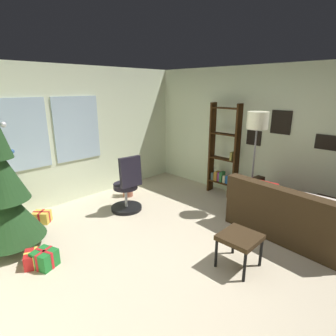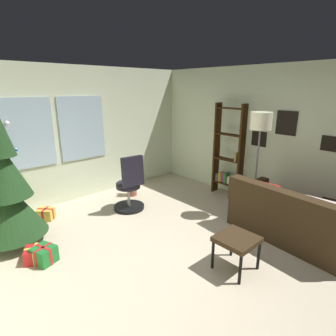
{
  "view_description": "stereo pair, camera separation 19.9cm",
  "coord_description": "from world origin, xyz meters",
  "px_view_note": "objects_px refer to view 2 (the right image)",
  "views": [
    {
      "loc": [
        -2.34,
        -2.01,
        2.17
      ],
      "look_at": [
        0.37,
        0.66,
        1.04
      ],
      "focal_mm": 28.98,
      "sensor_mm": 36.0,
      "label": 1
    },
    {
      "loc": [
        -2.2,
        -2.15,
        2.17
      ],
      "look_at": [
        0.37,
        0.66,
        1.04
      ],
      "focal_mm": 28.98,
      "sensor_mm": 36.0,
      "label": 2
    }
  ],
  "objects_px": {
    "holiday_tree": "(6,189)",
    "gift_box_green": "(44,255)",
    "couch": "(306,219)",
    "gift_box_gold": "(46,214)",
    "footstool": "(237,241)",
    "gift_box_red": "(36,254)",
    "bookshelf": "(228,157)",
    "office_chair": "(130,189)",
    "potted_plant": "(134,181)",
    "floor_lamp": "(260,129)"
  },
  "relations": [
    {
      "from": "holiday_tree",
      "to": "gift_box_green",
      "type": "xyz_separation_m",
      "value": [
        0.16,
        -0.74,
        -0.74
      ]
    },
    {
      "from": "couch",
      "to": "gift_box_gold",
      "type": "height_order",
      "value": "couch"
    },
    {
      "from": "footstool",
      "to": "gift_box_red",
      "type": "relative_size",
      "value": 1.36
    },
    {
      "from": "gift_box_green",
      "to": "bookshelf",
      "type": "height_order",
      "value": "bookshelf"
    },
    {
      "from": "office_chair",
      "to": "bookshelf",
      "type": "height_order",
      "value": "bookshelf"
    },
    {
      "from": "couch",
      "to": "gift_box_green",
      "type": "height_order",
      "value": "couch"
    },
    {
      "from": "couch",
      "to": "gift_box_gold",
      "type": "xyz_separation_m",
      "value": [
        -2.67,
        3.22,
        -0.2
      ]
    },
    {
      "from": "bookshelf",
      "to": "gift_box_red",
      "type": "bearing_deg",
      "value": 175.27
    },
    {
      "from": "bookshelf",
      "to": "potted_plant",
      "type": "relative_size",
      "value": 2.75
    },
    {
      "from": "holiday_tree",
      "to": "gift_box_gold",
      "type": "xyz_separation_m",
      "value": [
        0.6,
        0.48,
        -0.75
      ]
    },
    {
      "from": "gift_box_red",
      "to": "gift_box_gold",
      "type": "height_order",
      "value": "gift_box_gold"
    },
    {
      "from": "footstool",
      "to": "floor_lamp",
      "type": "relative_size",
      "value": 0.26
    },
    {
      "from": "footstool",
      "to": "gift_box_red",
      "type": "distance_m",
      "value": 2.57
    },
    {
      "from": "bookshelf",
      "to": "floor_lamp",
      "type": "xyz_separation_m",
      "value": [
        -0.45,
        -0.89,
        0.69
      ]
    },
    {
      "from": "footstool",
      "to": "bookshelf",
      "type": "bearing_deg",
      "value": 38.4
    },
    {
      "from": "holiday_tree",
      "to": "couch",
      "type": "bearing_deg",
      "value": -40.05
    },
    {
      "from": "gift_box_green",
      "to": "footstool",
      "type": "bearing_deg",
      "value": -45.43
    },
    {
      "from": "holiday_tree",
      "to": "gift_box_red",
      "type": "xyz_separation_m",
      "value": [
        0.09,
        -0.63,
        -0.76
      ]
    },
    {
      "from": "gift_box_red",
      "to": "office_chair",
      "type": "distance_m",
      "value": 1.88
    },
    {
      "from": "couch",
      "to": "gift_box_green",
      "type": "bearing_deg",
      "value": 147.18
    },
    {
      "from": "bookshelf",
      "to": "couch",
      "type": "bearing_deg",
      "value": -106.54
    },
    {
      "from": "holiday_tree",
      "to": "office_chair",
      "type": "distance_m",
      "value": 1.95
    },
    {
      "from": "holiday_tree",
      "to": "floor_lamp",
      "type": "relative_size",
      "value": 1.42
    },
    {
      "from": "footstool",
      "to": "office_chair",
      "type": "bearing_deg",
      "value": 89.34
    },
    {
      "from": "gift_box_red",
      "to": "gift_box_gold",
      "type": "xyz_separation_m",
      "value": [
        0.5,
        1.1,
        0.0
      ]
    },
    {
      "from": "gift_box_green",
      "to": "bookshelf",
      "type": "distance_m",
      "value": 3.72
    },
    {
      "from": "floor_lamp",
      "to": "footstool",
      "type": "bearing_deg",
      "value": -156.44
    },
    {
      "from": "floor_lamp",
      "to": "potted_plant",
      "type": "xyz_separation_m",
      "value": [
        -1.01,
        2.16,
        -1.21
      ]
    },
    {
      "from": "potted_plant",
      "to": "gift_box_green",
      "type": "bearing_deg",
      "value": -153.64
    },
    {
      "from": "office_chair",
      "to": "potted_plant",
      "type": "distance_m",
      "value": 0.7
    },
    {
      "from": "holiday_tree",
      "to": "office_chair",
      "type": "bearing_deg",
      "value": -5.51
    },
    {
      "from": "gift_box_gold",
      "to": "potted_plant",
      "type": "distance_m",
      "value": 1.77
    },
    {
      "from": "potted_plant",
      "to": "holiday_tree",
      "type": "bearing_deg",
      "value": -171.62
    },
    {
      "from": "gift_box_red",
      "to": "gift_box_gold",
      "type": "distance_m",
      "value": 1.21
    },
    {
      "from": "couch",
      "to": "bookshelf",
      "type": "xyz_separation_m",
      "value": [
        0.54,
        1.81,
        0.53
      ]
    },
    {
      "from": "couch",
      "to": "office_chair",
      "type": "xyz_separation_m",
      "value": [
        -1.37,
        2.56,
        0.11
      ]
    },
    {
      "from": "office_chair",
      "to": "holiday_tree",
      "type": "bearing_deg",
      "value": 174.49
    },
    {
      "from": "couch",
      "to": "bookshelf",
      "type": "relative_size",
      "value": 1.02
    },
    {
      "from": "gift_box_green",
      "to": "gift_box_red",
      "type": "bearing_deg",
      "value": 120.25
    },
    {
      "from": "couch",
      "to": "gift_box_red",
      "type": "relative_size",
      "value": 5.67
    },
    {
      "from": "gift_box_red",
      "to": "office_chair",
      "type": "bearing_deg",
      "value": 13.87
    },
    {
      "from": "gift_box_red",
      "to": "potted_plant",
      "type": "distance_m",
      "value": 2.46
    },
    {
      "from": "holiday_tree",
      "to": "gift_box_green",
      "type": "bearing_deg",
      "value": -78.04
    },
    {
      "from": "office_chair",
      "to": "floor_lamp",
      "type": "height_order",
      "value": "floor_lamp"
    },
    {
      "from": "gift_box_red",
      "to": "floor_lamp",
      "type": "relative_size",
      "value": 0.19
    },
    {
      "from": "potted_plant",
      "to": "floor_lamp",
      "type": "bearing_deg",
      "value": -65.01
    },
    {
      "from": "holiday_tree",
      "to": "bookshelf",
      "type": "height_order",
      "value": "holiday_tree"
    },
    {
      "from": "office_chair",
      "to": "gift_box_gold",
      "type": "bearing_deg",
      "value": 152.99
    },
    {
      "from": "office_chair",
      "to": "floor_lamp",
      "type": "distance_m",
      "value": 2.46
    },
    {
      "from": "gift_box_green",
      "to": "office_chair",
      "type": "relative_size",
      "value": 0.32
    }
  ]
}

